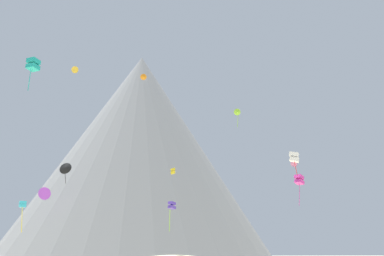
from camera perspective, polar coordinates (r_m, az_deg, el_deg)
rock_massif at (r=122.08m, az=-6.43°, el=-4.22°), size 100.36×100.36×56.85m
kite_yellow_mid at (r=88.20m, az=-2.46°, el=-5.53°), size 1.08×1.01×1.26m
kite_gold_high at (r=97.70m, az=-14.74°, el=7.22°), size 1.52×0.71×1.47m
kite_indigo_low at (r=59.70m, az=-2.60°, el=-9.94°), size 1.14×1.14×3.87m
kite_lime_high at (r=88.52m, az=5.82°, el=1.99°), size 1.34×0.41×3.77m
kite_teal_mid at (r=61.14m, az=-19.67°, el=7.65°), size 1.76×1.77×4.34m
kite_orange_high at (r=96.72m, az=-6.23°, el=6.53°), size 1.35×0.38×1.37m
kite_white_mid at (r=62.07m, az=12.95°, el=-3.67°), size 1.62×1.57×3.27m
kite_cyan_low at (r=66.19m, az=-20.86°, el=-9.16°), size 1.16×1.16×4.20m
kite_black_mid at (r=79.96m, az=-15.93°, el=-4.95°), size 2.32×1.48×3.77m
kite_magenta_mid at (r=86.77m, az=13.56°, el=-6.46°), size 2.03×2.02×5.85m
kite_pink_mid at (r=83.95m, az=12.90°, el=-4.47°), size 1.25×0.28×1.25m
kite_violet_low at (r=95.22m, az=-18.34°, el=-7.95°), size 2.65×1.24×2.49m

